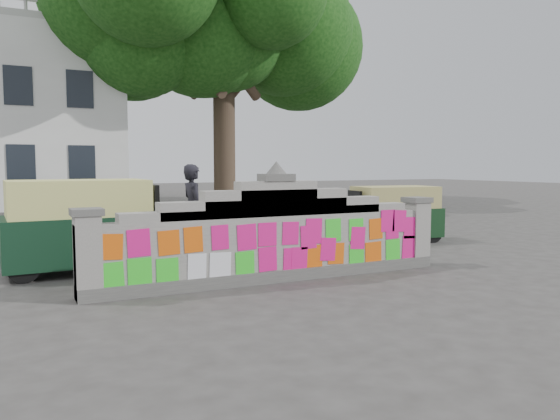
{
  "coord_description": "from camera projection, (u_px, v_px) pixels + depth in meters",
  "views": [
    {
      "loc": [
        -4.05,
        -8.14,
        1.95
      ],
      "look_at": [
        0.57,
        1.0,
        1.1
      ],
      "focal_mm": 35.0,
      "sensor_mm": 36.0,
      "label": 1
    }
  ],
  "objects": [
    {
      "name": "ground",
      "position": [
        276.0,
        280.0,
        9.22
      ],
      "size": [
        100.0,
        100.0,
        0.0
      ],
      "primitive_type": "plane",
      "color": "#383533",
      "rests_on": "ground"
    },
    {
      "name": "parapet_wall",
      "position": [
        277.0,
        236.0,
        9.15
      ],
      "size": [
        6.48,
        0.44,
        2.01
      ],
      "color": "#4C4C49",
      "rests_on": "ground"
    },
    {
      "name": "shade_tree",
      "position": [
        223.0,
        24.0,
        27.19
      ],
      "size": [
        12.0,
        10.0,
        12.0
      ],
      "color": "#38281E",
      "rests_on": "ground"
    },
    {
      "name": "cyclist_bike",
      "position": [
        194.0,
        241.0,
        10.38
      ],
      "size": [
        1.96,
        0.78,
        1.01
      ],
      "primitive_type": "imported",
      "rotation": [
        0.0,
        0.0,
        1.63
      ],
      "color": "black",
      "rests_on": "ground"
    },
    {
      "name": "cyclist_rider",
      "position": [
        193.0,
        223.0,
        10.35
      ],
      "size": [
        0.44,
        0.65,
        1.71
      ],
      "primitive_type": "imported",
      "rotation": [
        0.0,
        0.0,
        1.63
      ],
      "color": "black",
      "rests_on": "ground"
    },
    {
      "name": "pedestrian",
      "position": [
        283.0,
        216.0,
        11.61
      ],
      "size": [
        0.84,
        0.97,
        1.71
      ],
      "primitive_type": "imported",
      "rotation": [
        0.0,
        0.0,
        -1.3
      ],
      "color": "green",
      "rests_on": "ground"
    },
    {
      "name": "rickshaw_left",
      "position": [
        84.0,
        224.0,
        9.97
      ],
      "size": [
        3.05,
        1.48,
        1.68
      ],
      "rotation": [
        0.0,
        0.0,
        0.03
      ],
      "color": "black",
      "rests_on": "ground"
    },
    {
      "name": "rickshaw_right",
      "position": [
        392.0,
        213.0,
        13.82
      ],
      "size": [
        2.6,
        1.46,
        1.41
      ],
      "rotation": [
        0.0,
        0.0,
        3.01
      ],
      "color": "black",
      "rests_on": "ground"
    }
  ]
}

